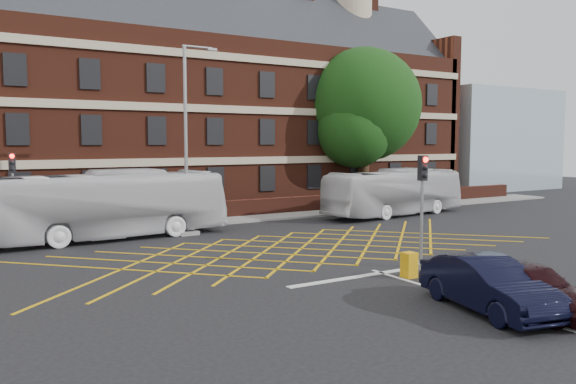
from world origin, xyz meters
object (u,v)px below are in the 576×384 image
car_maroon (529,286)px  utility_cabinet (409,265)px  car_navy (488,285)px  bus_right (395,192)px  deciduous_tree (364,113)px  bus_left (103,205)px  traffic_light_near (422,222)px  street_lamp (187,169)px  traffic_light_far (14,206)px

car_maroon → utility_cabinet: (-0.13, 4.70, -0.27)m
car_navy → bus_right: bearing=67.1°
bus_right → deciduous_tree: deciduous_tree is taller
bus_right → utility_cabinet: bearing=133.0°
car_navy → car_maroon: 1.15m
utility_cabinet → car_navy: bearing=-101.8°
bus_left → traffic_light_near: size_ratio=2.86×
deciduous_tree → traffic_light_near: size_ratio=2.82×
bus_left → street_lamp: bearing=-103.5°
traffic_light_far → utility_cabinet: 18.66m
bus_right → traffic_light_near: (-9.55, -12.17, 0.25)m
car_navy → utility_cabinet: 4.20m
deciduous_tree → street_lamp: 19.03m
car_maroon → street_lamp: street_lamp is taller
traffic_light_far → utility_cabinet: bearing=-52.9°
car_navy → car_maroon: (0.98, -0.60, -0.04)m
traffic_light_far → utility_cabinet: size_ratio=4.77×
deciduous_tree → car_navy: bearing=-121.5°
car_navy → traffic_light_far: size_ratio=1.08×
bus_left → car_maroon: size_ratio=2.90×
bus_right → traffic_light_far: 22.34m
car_navy → street_lamp: (-2.43, 16.96, 2.63)m
traffic_light_near → street_lamp: (-4.78, 11.91, 1.62)m
street_lamp → car_maroon: bearing=-79.0°
bus_right → traffic_light_far: (-22.27, 1.73, 0.25)m
car_navy → traffic_light_far: 21.62m
deciduous_tree → traffic_light_far: size_ratio=2.82×
bus_right → street_lamp: street_lamp is taller
car_navy → deciduous_tree: deciduous_tree is taller
car_navy → utility_cabinet: car_navy is taller
traffic_light_far → bus_right: bearing=-4.4°
traffic_light_near → bus_left: bearing=125.0°
bus_left → traffic_light_far: 4.03m
traffic_light_near → street_lamp: size_ratio=0.44×
car_maroon → utility_cabinet: bearing=93.4°
street_lamp → traffic_light_far: bearing=165.9°
car_maroon → deciduous_tree: 29.05m
car_navy → street_lamp: street_lamp is taller
car_maroon → utility_cabinet: car_maroon is taller
car_navy → traffic_light_near: traffic_light_near is taller
traffic_light_far → car_navy: bearing=-61.3°
bus_right → traffic_light_near: traffic_light_near is taller
bus_right → traffic_light_far: bearing=78.6°
car_navy → traffic_light_far: (-10.37, 18.94, 1.00)m
bus_right → deciduous_tree: 9.34m
bus_left → street_lamp: 4.50m
car_maroon → deciduous_tree: size_ratio=0.35×
bus_left → utility_cabinet: 15.54m
bus_left → car_maroon: 19.82m
traffic_light_near → utility_cabinet: 2.20m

